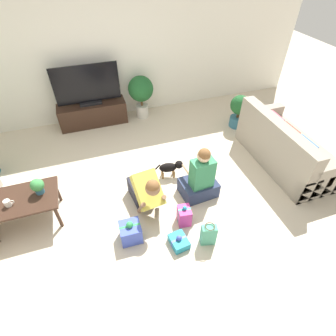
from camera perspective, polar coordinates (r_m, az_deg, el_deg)
name	(u,v)px	position (r m, az deg, el deg)	size (l,w,h in m)	color
ground_plane	(145,199)	(3.97, -4.93, -6.73)	(16.00, 16.00, 0.00)	beige
wall_back	(105,52)	(5.49, -13.53, 23.35)	(8.40, 0.06, 2.60)	white
sofa_right	(284,148)	(4.78, 24.01, 4.00)	(0.83, 1.80, 0.84)	gray
coffee_table	(22,201)	(3.91, -29.22, -6.37)	(0.91, 0.60, 0.44)	#382319
tv_console	(93,114)	(5.64, -15.99, 11.30)	(1.32, 0.41, 0.45)	#382319
tv	(87,87)	(5.38, -17.16, 16.47)	(1.22, 0.20, 0.77)	black
potted_plant_corner_right	(239,109)	(5.45, 15.23, 12.23)	(0.38, 0.38, 0.66)	#336B84
potted_plant_back_right	(141,92)	(5.54, -5.92, 16.23)	(0.51, 0.51, 0.89)	beige
person_kneeling	(146,191)	(3.63, -4.91, -4.92)	(0.41, 0.81, 0.77)	#23232D
person_sitting	(200,179)	(3.82, 6.98, -2.44)	(0.55, 0.50, 0.89)	#283351
dog	(171,167)	(4.18, 0.66, 0.21)	(0.46, 0.19, 0.29)	black
gift_box_a	(131,232)	(3.47, -8.13, -13.59)	(0.28, 0.26, 0.33)	#3D51BC
gift_box_b	(179,241)	(3.46, 2.39, -15.67)	(0.23, 0.28, 0.18)	teal
gift_box_c	(184,215)	(3.60, 3.54, -10.27)	(0.19, 0.22, 0.32)	#CC3389
gift_bag_a	(208,235)	(3.42, 8.80, -14.15)	(0.21, 0.15, 0.35)	#4CA384
mug	(8,203)	(3.83, -31.52, -6.53)	(0.12, 0.08, 0.09)	silver
tabletop_plant	(37,186)	(3.76, -26.54, -3.50)	(0.17, 0.17, 0.22)	#336B84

